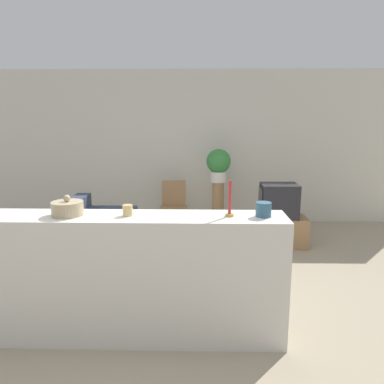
# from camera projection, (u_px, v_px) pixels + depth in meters

# --- Properties ---
(ground_plane) EXTENTS (14.00, 14.00, 0.00)m
(ground_plane) POSITION_uv_depth(u_px,v_px,m) (137.00, 316.00, 3.62)
(ground_plane) COLOR tan
(wall_back) EXTENTS (9.00, 0.06, 2.70)m
(wall_back) POSITION_uv_depth(u_px,v_px,m) (167.00, 147.00, 6.71)
(wall_back) COLOR beige
(wall_back) RESTS_ON ground_plane
(couch) EXTENTS (0.89, 1.76, 0.77)m
(couch) POSITION_uv_depth(u_px,v_px,m) (89.00, 244.00, 4.81)
(couch) COLOR #384256
(couch) RESTS_ON ground_plane
(tv_stand) EXTENTS (0.83, 0.44, 0.44)m
(tv_stand) POSITION_uv_depth(u_px,v_px,m) (278.00, 231.00, 5.56)
(tv_stand) COLOR #9E754C
(tv_stand) RESTS_ON ground_plane
(television) EXTENTS (0.54, 0.42, 0.49)m
(television) POSITION_uv_depth(u_px,v_px,m) (279.00, 201.00, 5.47)
(television) COLOR #232328
(television) RESTS_ON tv_stand
(wooden_chair) EXTENTS (0.44, 0.44, 0.84)m
(wooden_chair) POSITION_uv_depth(u_px,v_px,m) (173.00, 204.00, 6.20)
(wooden_chair) COLOR #9E754C
(wooden_chair) RESTS_ON ground_plane
(plant_stand) EXTENTS (0.19, 0.19, 0.83)m
(plant_stand) POSITION_uv_depth(u_px,v_px,m) (218.00, 206.00, 6.26)
(plant_stand) COLOR #9E754C
(plant_stand) RESTS_ON ground_plane
(potted_plant) EXTENTS (0.40, 0.40, 0.54)m
(potted_plant) POSITION_uv_depth(u_px,v_px,m) (219.00, 164.00, 6.12)
(potted_plant) COLOR white
(potted_plant) RESTS_ON plant_stand
(foreground_counter) EXTENTS (2.65, 0.44, 1.09)m
(foreground_counter) POSITION_uv_depth(u_px,v_px,m) (128.00, 277.00, 3.19)
(foreground_counter) COLOR silver
(foreground_counter) RESTS_ON ground_plane
(decorative_bowl) EXTENTS (0.26, 0.26, 0.17)m
(decorative_bowl) POSITION_uv_depth(u_px,v_px,m) (67.00, 208.00, 3.08)
(decorative_bowl) COLOR tan
(decorative_bowl) RESTS_ON foreground_counter
(candle_jar) EXTENTS (0.08, 0.08, 0.09)m
(candle_jar) POSITION_uv_depth(u_px,v_px,m) (128.00, 210.00, 3.07)
(candle_jar) COLOR tan
(candle_jar) RESTS_ON foreground_counter
(candlestick) EXTENTS (0.07, 0.07, 0.30)m
(candlestick) POSITION_uv_depth(u_px,v_px,m) (230.00, 204.00, 3.04)
(candlestick) COLOR #B7933D
(candlestick) RESTS_ON foreground_counter
(coffee_tin) EXTENTS (0.13, 0.13, 0.12)m
(coffee_tin) POSITION_uv_depth(u_px,v_px,m) (263.00, 209.00, 3.04)
(coffee_tin) COLOR #335B75
(coffee_tin) RESTS_ON foreground_counter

